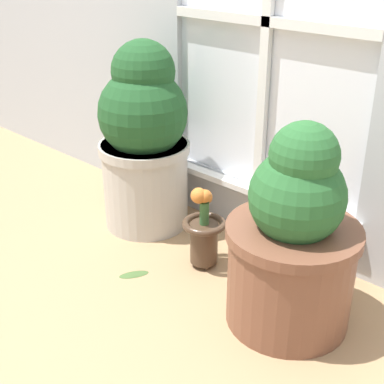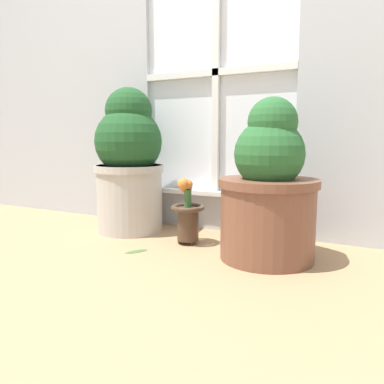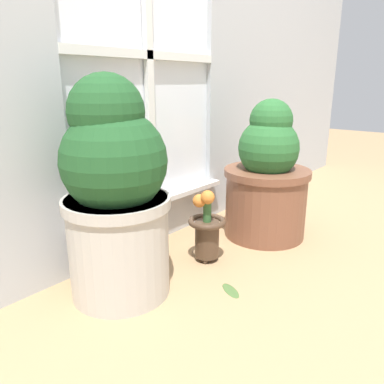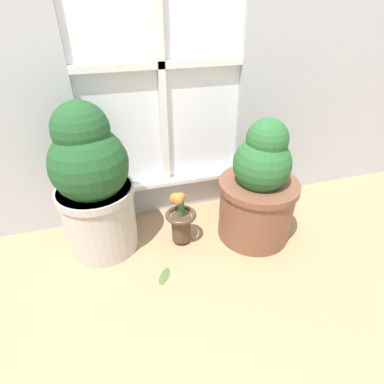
{
  "view_description": "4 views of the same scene",
  "coord_description": "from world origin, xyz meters",
  "views": [
    {
      "loc": [
        1.11,
        -1.09,
        1.12
      ],
      "look_at": [
        -0.06,
        0.19,
        0.29
      ],
      "focal_mm": 50.0,
      "sensor_mm": 36.0,
      "label": 1
    },
    {
      "loc": [
        0.81,
        -1.36,
        0.5
      ],
      "look_at": [
        0.02,
        0.19,
        0.25
      ],
      "focal_mm": 35.0,
      "sensor_mm": 36.0,
      "label": 2
    },
    {
      "loc": [
        -1.17,
        -0.7,
        0.74
      ],
      "look_at": [
        -0.06,
        0.23,
        0.31
      ],
      "focal_mm": 35.0,
      "sensor_mm": 36.0,
      "label": 3
    },
    {
      "loc": [
        -0.3,
        -1.01,
        1.12
      ],
      "look_at": [
        0.05,
        0.17,
        0.32
      ],
      "focal_mm": 28.0,
      "sensor_mm": 36.0,
      "label": 4
    }
  ],
  "objects": [
    {
      "name": "potted_plant_right",
      "position": [
        0.4,
        0.14,
        0.29
      ],
      "size": [
        0.41,
        0.41,
        0.67
      ],
      "color": "brown",
      "rests_on": "ground_plane"
    },
    {
      "name": "potted_plant_left",
      "position": [
        -0.4,
        0.28,
        0.38
      ],
      "size": [
        0.37,
        0.37,
        0.77
      ],
      "color": "#B7B2A8",
      "rests_on": "ground_plane"
    },
    {
      "name": "fallen_leaf",
      "position": [
        -0.14,
        -0.03,
        0.0
      ],
      "size": [
        0.09,
        0.12,
        0.01
      ],
      "color": "#476633",
      "rests_on": "ground_plane"
    },
    {
      "name": "flower_vase",
      "position": [
        -0.0,
        0.19,
        0.15
      ],
      "size": [
        0.16,
        0.16,
        0.32
      ],
      "color": "#473323",
      "rests_on": "ground_plane"
    },
    {
      "name": "ground_plane",
      "position": [
        0.0,
        0.0,
        0.0
      ],
      "size": [
        10.0,
        10.0,
        0.0
      ],
      "primitive_type": "plane",
      "color": "tan"
    }
  ]
}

